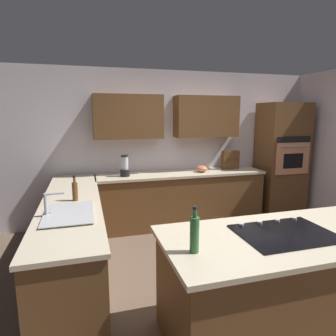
{
  "coord_description": "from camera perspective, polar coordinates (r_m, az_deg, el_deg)",
  "views": [
    {
      "loc": [
        1.63,
        2.84,
        1.85
      ],
      "look_at": [
        0.5,
        -1.12,
        1.1
      ],
      "focal_mm": 31.18,
      "sensor_mm": 36.0,
      "label": 1
    }
  ],
  "objects": [
    {
      "name": "ground_plane",
      "position": [
        3.77,
        12.87,
        -19.42
      ],
      "size": [
        14.0,
        14.0,
        0.0
      ],
      "primitive_type": "plane",
      "color": "brown"
    },
    {
      "name": "lower_cabinets_back",
      "position": [
        5.02,
        2.56,
        -6.15
      ],
      "size": [
        2.8,
        0.6,
        0.86
      ],
      "primitive_type": "cube",
      "color": "brown",
      "rests_on": "ground"
    },
    {
      "name": "wall_oven",
      "position": [
        5.8,
        21.24,
        1.51
      ],
      "size": [
        0.8,
        0.66,
        2.07
      ],
      "color": "brown",
      "rests_on": "ground"
    },
    {
      "name": "dish_soap_bottle",
      "position": [
        3.45,
        -17.73,
        -4.25
      ],
      "size": [
        0.06,
        0.06,
        0.29
      ],
      "color": "brown",
      "rests_on": "countertop_side"
    },
    {
      "name": "island_top",
      "position": [
        2.61,
        21.94,
        -12.29
      ],
      "size": [
        2.03,
        0.96,
        0.04
      ],
      "primitive_type": "cube",
      "color": "beige",
      "rests_on": "island_base"
    },
    {
      "name": "wall_back",
      "position": [
        5.15,
        1.83,
        5.62
      ],
      "size": [
        6.0,
        0.44,
        2.6
      ],
      "color": "silver",
      "rests_on": "ground"
    },
    {
      "name": "countertop_side",
      "position": [
        3.54,
        -18.41,
        -6.19
      ],
      "size": [
        0.64,
        2.94,
        0.04
      ],
      "primitive_type": "cube",
      "color": "beige",
      "rests_on": "lower_cabinets_side"
    },
    {
      "name": "mixing_bowl",
      "position": [
        4.98,
        6.59,
        -0.14
      ],
      "size": [
        0.2,
        0.2,
        0.11
      ],
      "primitive_type": "ellipsoid",
      "color": "#CC724C",
      "rests_on": "countertop_back"
    },
    {
      "name": "countertop_back",
      "position": [
        4.91,
        2.6,
        -1.11
      ],
      "size": [
        2.84,
        0.64,
        0.04
      ],
      "primitive_type": "cube",
      "color": "beige",
      "rests_on": "lower_cabinets_back"
    },
    {
      "name": "sink_unit",
      "position": [
        3.02,
        -19.0,
        -8.31
      ],
      "size": [
        0.46,
        0.7,
        0.23
      ],
      "color": "#515456",
      "rests_on": "countertop_side"
    },
    {
      "name": "blender",
      "position": [
        4.63,
        -8.43,
        0.16
      ],
      "size": [
        0.15,
        0.15,
        0.34
      ],
      "color": "black",
      "rests_on": "countertop_back"
    },
    {
      "name": "oil_bottle",
      "position": [
        2.09,
        5.2,
        -12.63
      ],
      "size": [
        0.07,
        0.07,
        0.34
      ],
      "color": "#336B38",
      "rests_on": "island_top"
    },
    {
      "name": "lower_cabinets_side",
      "position": [
        3.68,
        -18.0,
        -12.92
      ],
      "size": [
        0.6,
        2.9,
        0.86
      ],
      "primitive_type": "cube",
      "color": "brown",
      "rests_on": "ground"
    },
    {
      "name": "spice_rack",
      "position": [
        5.33,
        12.09,
        1.57
      ],
      "size": [
        0.31,
        0.11,
        0.33
      ],
      "color": "brown",
      "rests_on": "countertop_back"
    },
    {
      "name": "island_base",
      "position": [
        2.81,
        21.28,
        -20.81
      ],
      "size": [
        1.95,
        0.88,
        0.86
      ],
      "primitive_type": "cube",
      "color": "brown",
      "rests_on": "ground"
    },
    {
      "name": "cooktop",
      "position": [
        2.61,
        21.9,
        -11.69
      ],
      "size": [
        0.76,
        0.56,
        0.03
      ],
      "color": "black",
      "rests_on": "island_top"
    }
  ]
}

